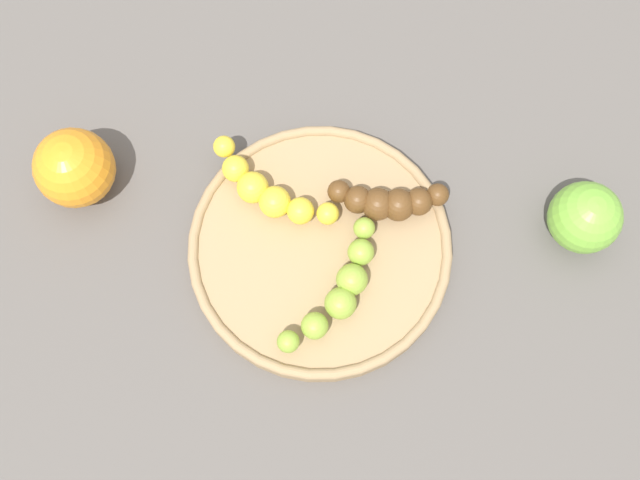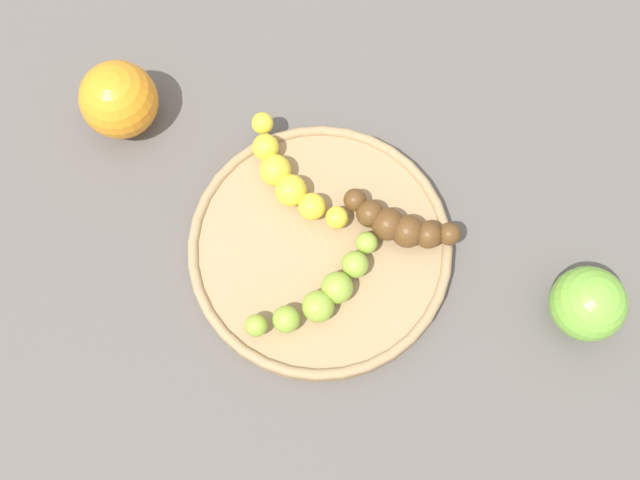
{
  "view_description": "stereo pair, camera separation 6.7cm",
  "coord_description": "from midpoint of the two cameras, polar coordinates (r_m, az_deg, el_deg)",
  "views": [
    {
      "loc": [
        0.19,
        -0.06,
        0.68
      ],
      "look_at": [
        0.0,
        0.0,
        0.04
      ],
      "focal_mm": 41.58,
      "sensor_mm": 36.0,
      "label": 1
    },
    {
      "loc": [
        0.2,
        0.01,
        0.68
      ],
      "look_at": [
        0.0,
        0.0,
        0.04
      ],
      "focal_mm": 41.58,
      "sensor_mm": 36.0,
      "label": 2
    }
  ],
  "objects": [
    {
      "name": "banana_green",
      "position": [
        0.67,
        -1.38,
        -4.26
      ],
      "size": [
        0.1,
        0.12,
        0.03
      ],
      "rotation": [
        0.0,
        0.0,
        0.71
      ],
      "color": "#8CAD38",
      "rests_on": "fruit_bowl"
    },
    {
      "name": "apple_green",
      "position": [
        0.72,
        17.24,
        1.24
      ],
      "size": [
        0.07,
        0.07,
        0.07
      ],
      "primitive_type": "sphere",
      "color": "#72B238",
      "rests_on": "ground_plane"
    },
    {
      "name": "orange_fruit",
      "position": [
        0.75,
        -20.84,
        4.81
      ],
      "size": [
        0.08,
        0.08,
        0.08
      ],
      "primitive_type": "sphere",
      "color": "orange",
      "rests_on": "ground_plane"
    },
    {
      "name": "fruit_bowl",
      "position": [
        0.7,
        -2.73,
        -1.07
      ],
      "size": [
        0.25,
        0.25,
        0.02
      ],
      "color": "#A08259",
      "rests_on": "ground_plane"
    },
    {
      "name": "banana_yellow",
      "position": [
        0.7,
        -6.84,
        3.38
      ],
      "size": [
        0.12,
        0.1,
        0.03
      ],
      "rotation": [
        0.0,
        0.0,
        5.38
      ],
      "color": "yellow",
      "rests_on": "fruit_bowl"
    },
    {
      "name": "banana_overripe",
      "position": [
        0.69,
        2.52,
        2.56
      ],
      "size": [
        0.06,
        0.11,
        0.03
      ],
      "rotation": [
        0.0,
        0.0,
        5.94
      ],
      "color": "#593819",
      "rests_on": "fruit_bowl"
    },
    {
      "name": "ground_plane",
      "position": [
        0.71,
        -2.68,
        -1.35
      ],
      "size": [
        2.4,
        2.4,
        0.0
      ],
      "primitive_type": "plane",
      "color": "#56514C"
    }
  ]
}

